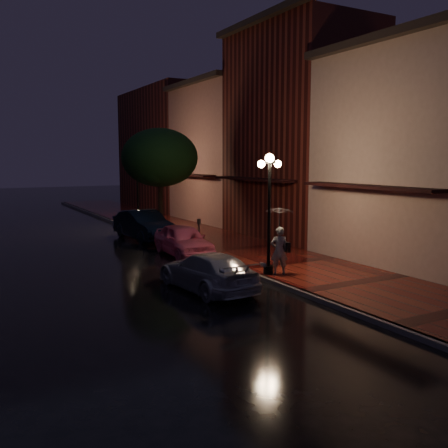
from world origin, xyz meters
TOP-DOWN VIEW (x-y plane):
  - ground at (0.00, 0.00)m, footprint 120.00×120.00m
  - sidewalk at (2.25, 0.00)m, footprint 4.50×60.00m
  - curb at (0.00, 0.00)m, footprint 0.25×60.00m
  - storefront_near at (7.00, -6.00)m, footprint 5.00×8.00m
  - storefront_mid at (7.00, 2.00)m, footprint 5.00×8.00m
  - storefront_far at (7.00, 10.00)m, footprint 5.00×8.00m
  - storefront_extra at (7.00, 20.00)m, footprint 5.00×12.00m
  - streetlamp_near at (0.35, -5.00)m, footprint 0.96×0.36m
  - streetlamp_far at (0.35, 9.00)m, footprint 0.96×0.36m
  - street_tree at (0.61, 5.99)m, footprint 4.16×4.16m
  - pink_car at (-0.60, 0.33)m, footprint 1.86×4.20m
  - navy_car at (-0.60, 5.43)m, footprint 2.07×4.87m
  - silver_car at (-2.37, -5.47)m, footprint 2.08×4.45m
  - woman_with_umbrella at (0.60, -5.30)m, footprint 1.01×1.03m
  - parking_meter at (0.15, 0.28)m, footprint 0.15×0.12m

SIDE VIEW (x-z plane):
  - ground at x=0.00m, z-range 0.00..0.00m
  - sidewalk at x=2.25m, z-range 0.00..0.15m
  - curb at x=0.00m, z-range 0.00..0.15m
  - silver_car at x=-2.37m, z-range 0.00..1.26m
  - pink_car at x=-0.60m, z-range 0.00..1.41m
  - navy_car at x=-0.60m, z-range 0.00..1.56m
  - parking_meter at x=0.15m, z-range 0.30..1.77m
  - woman_with_umbrella at x=0.60m, z-range 0.54..2.98m
  - streetlamp_near at x=0.35m, z-range 0.45..4.76m
  - streetlamp_far at x=0.35m, z-range 0.45..4.76m
  - street_tree at x=0.61m, z-range 1.34..7.14m
  - storefront_near at x=7.00m, z-range 0.00..8.50m
  - storefront_far at x=7.00m, z-range 0.00..9.00m
  - storefront_extra at x=7.00m, z-range 0.00..10.00m
  - storefront_mid at x=7.00m, z-range 0.00..11.00m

